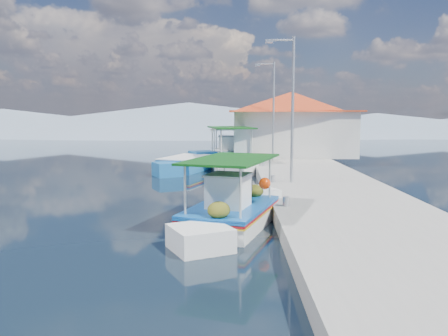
{
  "coord_description": "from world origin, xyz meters",
  "views": [
    {
      "loc": [
        2.15,
        -16.99,
        3.36
      ],
      "look_at": [
        1.8,
        0.33,
        1.3
      ],
      "focal_mm": 36.47,
      "sensor_mm": 36.0,
      "label": 1
    }
  ],
  "objects": [
    {
      "name": "caique_green_canopy",
      "position": [
        2.02,
        10.6,
        0.43
      ],
      "size": [
        3.22,
        7.53,
        2.87
      ],
      "rotation": [
        0.0,
        0.0,
        -0.19
      ],
      "color": "white",
      "rests_on": "ground"
    },
    {
      "name": "ground",
      "position": [
        0.0,
        0.0,
        0.0
      ],
      "size": [
        160.0,
        160.0,
        0.0
      ],
      "primitive_type": "plane",
      "color": "black",
      "rests_on": "ground"
    },
    {
      "name": "main_caique",
      "position": [
        2.08,
        -3.61,
        0.44
      ],
      "size": [
        3.41,
        6.63,
        2.29
      ],
      "rotation": [
        0.0,
        0.0,
        0.31
      ],
      "color": "white",
      "rests_on": "ground"
    },
    {
      "name": "bollards",
      "position": [
        3.8,
        5.25,
        0.65
      ],
      "size": [
        0.2,
        17.2,
        0.3
      ],
      "color": "#A5A8AD",
      "rests_on": "quay"
    },
    {
      "name": "harbor_building",
      "position": [
        6.2,
        15.0,
        2.78
      ],
      "size": [
        10.49,
        10.49,
        4.4
      ],
      "color": "white",
      "rests_on": "quay"
    },
    {
      "name": "lamp_post_near",
      "position": [
        4.51,
        2.0,
        3.85
      ],
      "size": [
        1.21,
        0.14,
        6.0
      ],
      "color": "#A5A8AD",
      "rests_on": "quay"
    },
    {
      "name": "caique_far",
      "position": [
        1.79,
        14.12,
        0.49
      ],
      "size": [
        2.26,
        7.58,
        2.65
      ],
      "rotation": [
        0.0,
        0.0,
        0.0
      ],
      "color": "white",
      "rests_on": "ground"
    },
    {
      "name": "quay",
      "position": [
        5.9,
        6.0,
        0.25
      ],
      "size": [
        5.0,
        44.0,
        0.5
      ],
      "primitive_type": "cube",
      "color": "gray",
      "rests_on": "ground"
    },
    {
      "name": "caique_blue_hull",
      "position": [
        -0.65,
        9.92,
        0.34
      ],
      "size": [
        3.51,
        6.74,
        1.26
      ],
      "rotation": [
        0.0,
        0.0,
        0.32
      ],
      "color": "#1C68AB",
      "rests_on": "ground"
    },
    {
      "name": "mountain_ridge",
      "position": [
        6.54,
        56.0,
        2.04
      ],
      "size": [
        171.4,
        96.0,
        5.5
      ],
      "color": "gray",
      "rests_on": "ground"
    },
    {
      "name": "lamp_post_far",
      "position": [
        4.51,
        11.0,
        3.85
      ],
      "size": [
        1.21,
        0.14,
        6.0
      ],
      "color": "#A5A8AD",
      "rests_on": "quay"
    }
  ]
}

